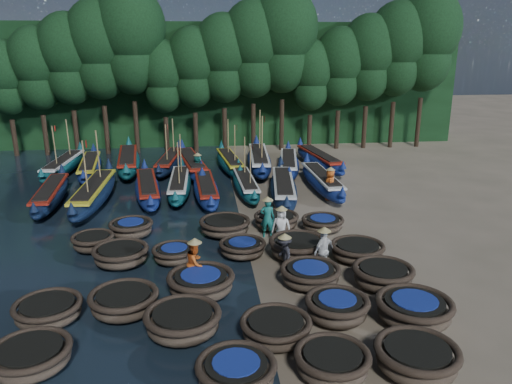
{
  "coord_description": "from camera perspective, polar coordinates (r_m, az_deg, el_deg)",
  "views": [
    {
      "loc": [
        -1.83,
        -19.54,
        8.42
      ],
      "look_at": [
        0.81,
        3.98,
        1.3
      ],
      "focal_mm": 35.0,
      "sensor_mm": 36.0,
      "label": 1
    }
  ],
  "objects": [
    {
      "name": "ground",
      "position": [
        21.36,
        -0.98,
        -6.48
      ],
      "size": [
        120.0,
        120.0,
        0.0
      ],
      "primitive_type": "plane",
      "color": "gray",
      "rests_on": "ground"
    },
    {
      "name": "foliage_wall",
      "position": [
        43.22,
        -4.06,
        12.16
      ],
      "size": [
        40.0,
        3.0,
        10.0
      ],
      "primitive_type": "cube",
      "color": "black",
      "rests_on": "ground"
    },
    {
      "name": "coracle_2",
      "position": [
        13.4,
        -2.27,
        -19.89
      ],
      "size": [
        2.32,
        2.32,
        0.75
      ],
      "rotation": [
        0.0,
        0.0,
        0.22
      ],
      "color": "brown",
      "rests_on": "ground"
    },
    {
      "name": "coracle_3",
      "position": [
        13.82,
        8.71,
        -18.72
      ],
      "size": [
        2.25,
        2.25,
        0.78
      ],
      "rotation": [
        0.0,
        0.0,
        -0.23
      ],
      "color": "brown",
      "rests_on": "ground"
    },
    {
      "name": "coracle_4",
      "position": [
        14.42,
        17.87,
        -17.61
      ],
      "size": [
        2.27,
        2.27,
        0.83
      ],
      "rotation": [
        0.0,
        0.0,
        -0.04
      ],
      "color": "brown",
      "rests_on": "ground"
    },
    {
      "name": "coracle_5",
      "position": [
        15.17,
        -24.33,
        -16.77
      ],
      "size": [
        2.55,
        2.55,
        0.73
      ],
      "rotation": [
        0.0,
        0.0,
        -0.31
      ],
      "color": "brown",
      "rests_on": "ground"
    },
    {
      "name": "coracle_6",
      "position": [
        15.45,
        -8.36,
        -14.43
      ],
      "size": [
        2.57,
        2.57,
        0.82
      ],
      "rotation": [
        0.0,
        0.0,
        -0.22
      ],
      "color": "brown",
      "rests_on": "ground"
    },
    {
      "name": "coracle_7",
      "position": [
        15.09,
        2.29,
        -15.32
      ],
      "size": [
        2.19,
        2.19,
        0.73
      ],
      "rotation": [
        0.0,
        0.0,
        0.12
      ],
      "color": "brown",
      "rests_on": "ground"
    },
    {
      "name": "coracle_8",
      "position": [
        16.19,
        9.25,
        -12.92
      ],
      "size": [
        2.46,
        2.46,
        0.81
      ],
      "rotation": [
        0.0,
        0.0,
        -0.4
      ],
      "color": "brown",
      "rests_on": "ground"
    },
    {
      "name": "coracle_9",
      "position": [
        16.6,
        17.62,
        -12.68
      ],
      "size": [
        2.42,
        2.42,
        0.84
      ],
      "rotation": [
        0.0,
        0.0,
        -0.02
      ],
      "color": "brown",
      "rests_on": "ground"
    },
    {
      "name": "coracle_10",
      "position": [
        17.24,
        -22.66,
        -12.39
      ],
      "size": [
        2.14,
        2.14,
        0.71
      ],
      "rotation": [
        0.0,
        0.0,
        -0.06
      ],
      "color": "brown",
      "rests_on": "ground"
    },
    {
      "name": "coracle_11",
      "position": [
        16.9,
        -14.85,
        -12.01
      ],
      "size": [
        2.28,
        2.28,
        0.79
      ],
      "rotation": [
        0.0,
        0.0,
        -0.1
      ],
      "color": "brown",
      "rests_on": "ground"
    },
    {
      "name": "coracle_12",
      "position": [
        17.54,
        -6.31,
        -10.29
      ],
      "size": [
        2.36,
        2.36,
        0.83
      ],
      "rotation": [
        0.0,
        0.0,
        -0.08
      ],
      "color": "brown",
      "rests_on": "ground"
    },
    {
      "name": "coracle_13",
      "position": [
        18.24,
        6.23,
        -9.37
      ],
      "size": [
        2.54,
        2.54,
        0.74
      ],
      "rotation": [
        0.0,
        0.0,
        -0.29
      ],
      "color": "brown",
      "rests_on": "ground"
    },
    {
      "name": "coracle_14",
      "position": [
        18.52,
        14.3,
        -9.23
      ],
      "size": [
        2.58,
        2.58,
        0.83
      ],
      "rotation": [
        0.0,
        0.0,
        -0.33
      ],
      "color": "brown",
      "rests_on": "ground"
    },
    {
      "name": "coracle_15",
      "position": [
        20.4,
        -15.2,
        -6.94
      ],
      "size": [
        2.24,
        2.24,
        0.76
      ],
      "rotation": [
        0.0,
        0.0,
        0.1
      ],
      "color": "brown",
      "rests_on": "ground"
    },
    {
      "name": "coracle_16",
      "position": [
        20.17,
        -9.3,
        -6.97
      ],
      "size": [
        1.82,
        1.82,
        0.66
      ],
      "rotation": [
        0.0,
        0.0,
        0.12
      ],
      "color": "brown",
      "rests_on": "ground"
    },
    {
      "name": "coracle_17",
      "position": [
        20.47,
        -1.56,
        -6.38
      ],
      "size": [
        2.08,
        2.08,
        0.66
      ],
      "rotation": [
        0.0,
        0.0,
        0.18
      ],
      "color": "brown",
      "rests_on": "ground"
    },
    {
      "name": "coracle_18",
      "position": [
        20.34,
        4.79,
        -6.29
      ],
      "size": [
        2.4,
        2.4,
        0.85
      ],
      "rotation": [
        0.0,
        0.0,
        -0.1
      ],
      "color": "brown",
      "rests_on": "ground"
    },
    {
      "name": "coracle_19",
      "position": [
        20.53,
        11.51,
        -6.58
      ],
      "size": [
        2.6,
        2.6,
        0.72
      ],
      "rotation": [
        0.0,
        0.0,
        -0.34
      ],
      "color": "brown",
      "rests_on": "ground"
    },
    {
      "name": "coracle_20",
      "position": [
        22.08,
        -18.13,
        -5.41
      ],
      "size": [
        1.79,
        1.79,
        0.71
      ],
      "rotation": [
        0.0,
        0.0,
        0.04
      ],
      "color": "brown",
      "rests_on": "ground"
    },
    {
      "name": "coracle_21",
      "position": [
        23.07,
        -14.08,
        -4.02
      ],
      "size": [
        1.97,
        1.97,
        0.76
      ],
      "rotation": [
        0.0,
        0.0,
        -0.09
      ],
      "color": "brown",
      "rests_on": "ground"
    },
    {
      "name": "coracle_22",
      "position": [
        22.69,
        -3.58,
        -3.89
      ],
      "size": [
        2.47,
        2.47,
        0.77
      ],
      "rotation": [
        0.0,
        0.0,
        -0.15
      ],
      "color": "brown",
      "rests_on": "ground"
    },
    {
      "name": "coracle_23",
      "position": [
        23.47,
        2.34,
        -3.25
      ],
      "size": [
        2.26,
        2.26,
        0.7
      ],
      "rotation": [
        0.0,
        0.0,
        0.15
      ],
      "color": "brown",
      "rests_on": "ground"
    },
    {
      "name": "coracle_24",
      "position": [
        23.37,
        7.63,
        -3.55
      ],
      "size": [
        2.01,
        2.01,
        0.65
      ],
      "rotation": [
        0.0,
        0.0,
        -0.1
      ],
      "color": "brown",
      "rests_on": "ground"
    },
    {
      "name": "long_boat_1",
      "position": [
        29.19,
        -22.42,
        -0.24
      ],
      "size": [
        1.98,
        7.86,
        1.39
      ],
      "rotation": [
        0.0,
        0.0,
        0.08
      ],
      "color": "#10233C",
      "rests_on": "ground"
    },
    {
      "name": "long_boat_2",
      "position": [
        28.35,
        -18.04,
        -0.1
      ],
      "size": [
        1.83,
        8.97,
        3.81
      ],
      "rotation": [
        0.0,
        0.0,
        -0.03
      ],
      "color": "#10233C",
      "rests_on": "ground"
    },
    {
      "name": "long_boat_3",
      "position": [
        28.7,
        -12.3,
        0.4
      ],
      "size": [
        2.44,
        7.89,
        1.4
      ],
      "rotation": [
        0.0,
        0.0,
        0.14
      ],
      "color": "navy",
      "rests_on": "ground"
    },
    {
      "name": "long_boat_4",
      "position": [
        29.19,
        -8.77,
        0.84
      ],
      "size": [
        1.48,
        7.74,
        3.29
      ],
      "rotation": [
        0.0,
        0.0,
        -0.02
      ],
      "color": "#0D4B4D",
      "rests_on": "ground"
    },
    {
      "name": "long_boat_5",
      "position": [
        28.18,
        -5.75,
        0.37
      ],
      "size": [
        1.78,
        7.68,
        1.35
      ],
      "rotation": [
        0.0,
        0.0,
        0.06
      ],
      "color": "navy",
      "rests_on": "ground"
    },
    {
      "name": "long_boat_6",
      "position": [
        29.01,
        -1.19,
        0.88
      ],
      "size": [
        1.57,
        7.3,
        3.1
      ],
      "rotation": [
        0.0,
        0.0,
        0.04
      ],
      "color": "#0D4B4D",
      "rests_on": "ground"
    },
    {
      "name": "long_boat_7",
      "position": [
        28.02,
        3.15,
        0.44
      ],
      "size": [
        2.51,
        8.44,
        1.5
      ],
      "rotation": [
        0.0,
        0.0,
        -0.13
      ],
      "color": "#10233C",
      "rests_on": "ground"
    },
    {
      "name": "long_boat_8",
      "position": [
        29.74,
        7.56,
        1.25
      ],
      "size": [
        1.66,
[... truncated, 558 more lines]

